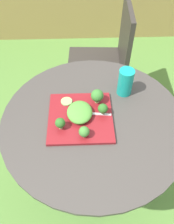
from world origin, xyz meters
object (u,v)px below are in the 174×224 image
drinking_glass (125,83)px  fork (91,114)px  patio_chair (108,56)px  salad_plate (80,117)px

drinking_glass → fork: 0.23m
patio_chair → fork: (-0.17, -0.76, 0.25)m
fork → patio_chair: bearing=77.4°
patio_chair → drinking_glass: (0.00, -0.62, 0.29)m
salad_plate → patio_chair: bearing=74.2°
patio_chair → drinking_glass: size_ratio=6.56×
patio_chair → fork: size_ratio=5.81×
patio_chair → salad_plate: (-0.22, -0.77, 0.24)m
drinking_glass → fork: (-0.17, -0.15, -0.04)m
salad_plate → fork: size_ratio=1.86×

